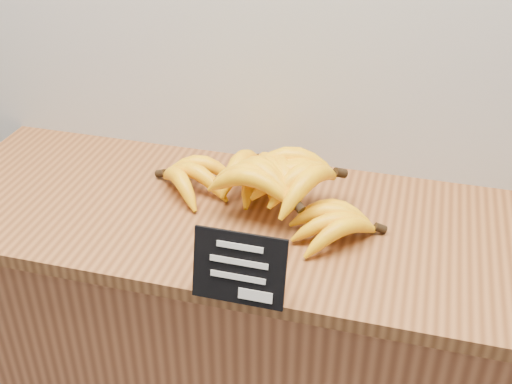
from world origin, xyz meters
name	(u,v)px	position (x,y,z in m)	size (l,w,h in m)	color
counter	(261,372)	(0.01, 2.75, 0.45)	(1.43, 0.50, 0.90)	#A25B34
counter_top	(262,221)	(0.01, 2.75, 0.92)	(1.49, 0.54, 0.03)	brown
chalkboard_sign	(239,268)	(0.03, 2.49, 1.00)	(0.17, 0.01, 0.13)	black
banana_pile	(268,186)	(0.01, 2.77, 0.99)	(0.54, 0.35, 0.13)	#FFBB0A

